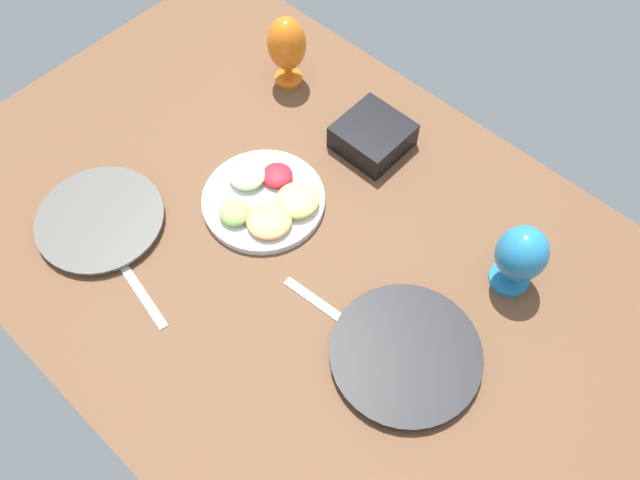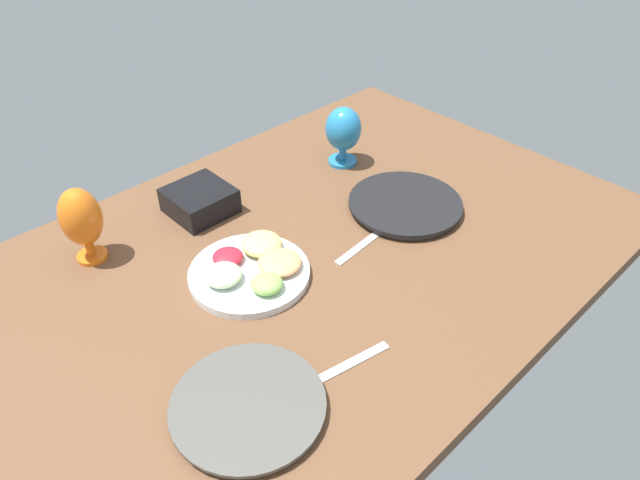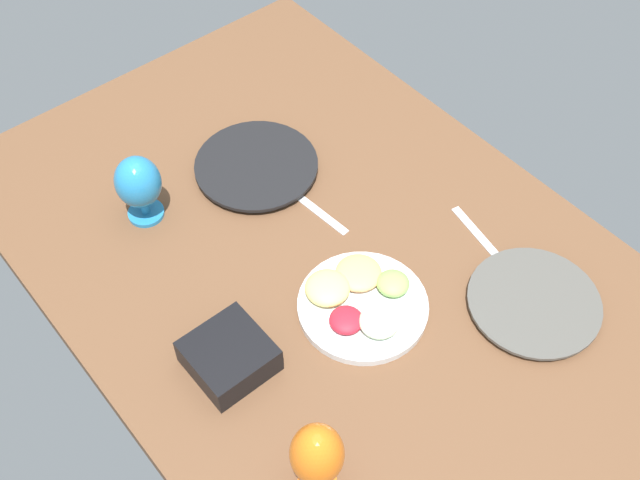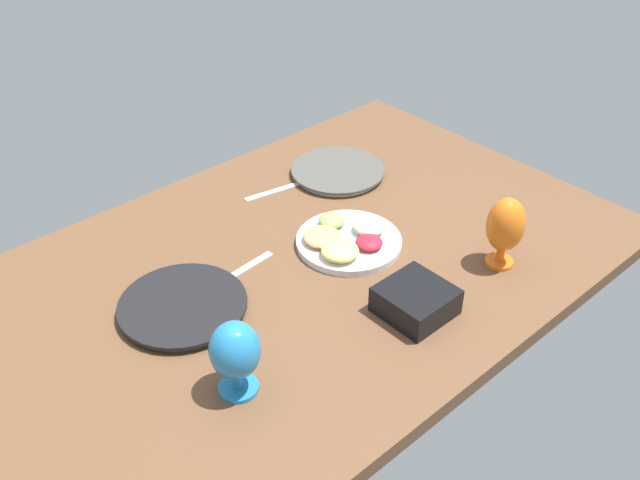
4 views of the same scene
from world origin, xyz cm
name	(u,v)px [view 3 (image 3 of 4)]	position (x,y,z in cm)	size (l,w,h in cm)	color
ground_plane	(328,267)	(0.00, 0.00, -2.00)	(160.00, 104.00, 4.00)	brown
dinner_plate_left	(256,167)	(-30.69, 4.25, 1.17)	(28.44, 28.44, 2.26)	#4C4C51
dinner_plate_right	(534,303)	(34.99, 24.29, 1.03)	(26.77, 26.77, 1.97)	silver
fruit_platter	(360,301)	(12.79, -2.50, 1.96)	(26.25, 26.25, 5.17)	silver
hurricane_glass_blue	(138,184)	(-35.57, -22.49, 9.93)	(9.88, 9.88, 16.60)	teal
hurricane_glass_orange	(317,456)	(35.00, -32.15, 10.76)	(9.06, 9.06, 18.17)	orange
square_bowl_black	(229,355)	(6.87, -30.27, 3.54)	(14.54, 14.54, 6.36)	black
fork_by_left_plate	(317,210)	(-12.17, 6.98, 0.30)	(18.00, 1.80, 0.60)	silver
fork_by_right_plate	(479,235)	(15.67, 29.28, 0.30)	(18.00, 1.80, 0.60)	silver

